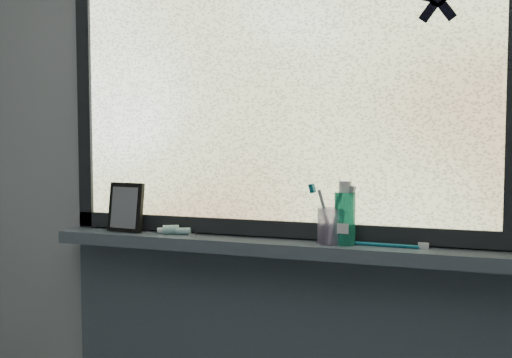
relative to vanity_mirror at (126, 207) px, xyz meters
The scene contains 10 objects.
wall_back 0.61m from the vanity_mirror, ahead, with size 3.00×0.01×2.50m, color #9EA3A8.
windowsill 0.60m from the vanity_mirror, ahead, with size 1.62×0.14×0.04m, color #45505C.
window_pane 0.73m from the vanity_mirror, ahead, with size 1.50×0.01×1.00m, color silver.
frame_bottom 0.59m from the vanity_mirror, ahead, with size 1.60×0.03×0.05m, color black.
frame_left 0.47m from the vanity_mirror, 165.47° to the left, with size 0.05×0.03×1.10m, color black.
vanity_mirror is the anchor object (origin of this frame).
toothpaste_tube 0.20m from the vanity_mirror, ahead, with size 0.17×0.03×0.03m, color white, non-canonical shape.
toothbrush_cup 0.70m from the vanity_mirror, ahead, with size 0.08×0.08×0.11m, color #BCA3D8.
toothbrush_lying 0.86m from the vanity_mirror, ahead, with size 0.24×0.02×0.02m, color #0D647D, non-canonical shape.
mouthwash_bottle 0.74m from the vanity_mirror, ahead, with size 0.06×0.06×0.15m, color #1D9A73.
Camera 1 is at (0.46, -0.42, 1.32)m, focal length 40.00 mm.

